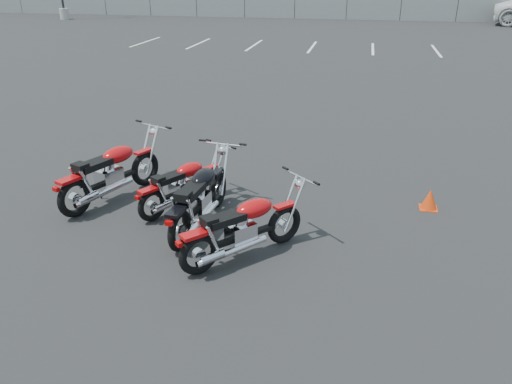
% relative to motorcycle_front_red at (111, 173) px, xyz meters
% --- Properties ---
extents(ground, '(120.00, 120.00, 0.00)m').
position_rel_motorcycle_front_red_xyz_m(ground, '(2.45, -1.19, -0.50)').
color(ground, black).
rests_on(ground, ground).
extents(motorcycle_front_red, '(1.29, 2.22, 1.11)m').
position_rel_motorcycle_front_red_xyz_m(motorcycle_front_red, '(0.00, 0.00, 0.00)').
color(motorcycle_front_red, black).
rests_on(motorcycle_front_red, ground).
extents(motorcycle_second_black, '(0.84, 2.17, 1.06)m').
position_rel_motorcycle_front_red_xyz_m(motorcycle_second_black, '(1.78, -0.62, -0.02)').
color(motorcycle_second_black, black).
rests_on(motorcycle_second_black, ground).
extents(motorcycle_third_red, '(1.27, 1.77, 0.92)m').
position_rel_motorcycle_front_red_xyz_m(motorcycle_third_red, '(1.30, -0.05, -0.09)').
color(motorcycle_third_red, black).
rests_on(motorcycle_third_red, ground).
extents(motorcycle_rear_red, '(1.69, 1.78, 1.01)m').
position_rel_motorcycle_front_red_xyz_m(motorcycle_rear_red, '(2.64, -1.38, -0.04)').
color(motorcycle_rear_red, black).
rests_on(motorcycle_rear_red, ground).
extents(training_cone_near, '(0.29, 0.29, 0.35)m').
position_rel_motorcycle_front_red_xyz_m(training_cone_near, '(5.32, 0.76, -0.33)').
color(training_cone_near, red).
rests_on(training_cone_near, ground).
extents(chainlink_fence, '(80.06, 0.06, 1.80)m').
position_rel_motorcycle_front_red_xyz_m(chainlink_fence, '(2.45, 33.81, 0.40)').
color(chainlink_fence, slate).
rests_on(chainlink_fence, ground).
extents(parking_line_stripes, '(15.12, 4.00, 0.01)m').
position_rel_motorcycle_front_red_xyz_m(parking_line_stripes, '(-0.05, 18.81, -0.50)').
color(parking_line_stripes, silver).
rests_on(parking_line_stripes, ground).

